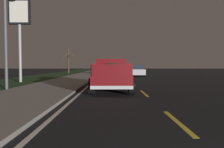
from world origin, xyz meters
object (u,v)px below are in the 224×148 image
Objects in this scene: sedan_tan at (113,70)px; gas_price_sign at (19,20)px; pickup_truck at (111,74)px; sedan_silver at (136,71)px; street_light_near at (10,7)px; bare_tree_far at (68,60)px.

gas_price_sign is (-14.45, 8.30, 4.70)m from sedan_tan.
pickup_truck is 15.53m from sedan_silver.
sedan_tan is at bearing -17.12° from street_light_near.
sedan_silver is 15.37m from gas_price_sign.
pickup_truck is at bearing 179.38° from sedan_tan.
pickup_truck is 0.75× the size of gas_price_sign.
pickup_truck is at bearing 167.72° from sedan_silver.
bare_tree_far is at bearing 17.06° from pickup_truck.
gas_price_sign reaches higher than sedan_tan.
sedan_tan is 0.61× the size of gas_price_sign.
street_light_near reaches higher than sedan_tan.
bare_tree_far reaches higher than sedan_silver.
sedan_tan is at bearing -0.62° from pickup_truck.
sedan_tan is 0.53× the size of street_light_near.
street_light_near is at bearing 148.19° from sedan_silver.
sedan_silver is at bearing -51.04° from gas_price_sign.
gas_price_sign is at bearing 128.96° from sedan_silver.
street_light_near is (0.13, 6.03, 3.99)m from pickup_truck.
bare_tree_far is (11.31, 11.43, 1.70)m from sedan_silver.
pickup_truck is 0.66× the size of street_light_near.
sedan_silver is 0.95× the size of bare_tree_far.
sedan_tan is (20.42, -0.22, -0.20)m from pickup_truck.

